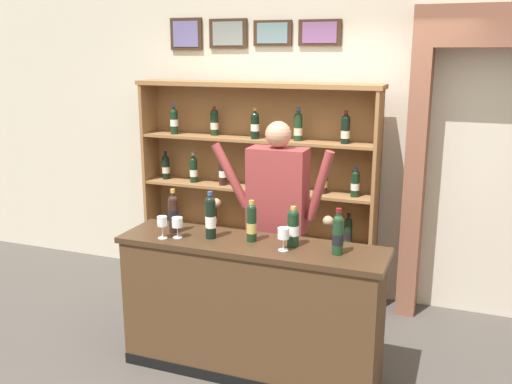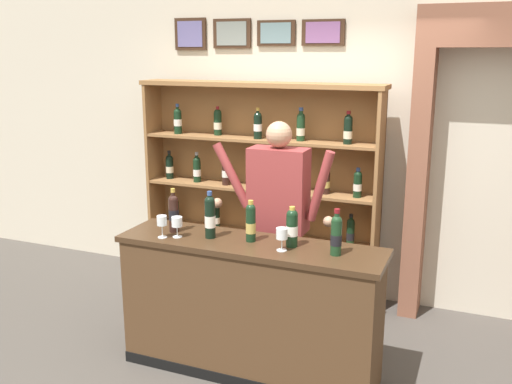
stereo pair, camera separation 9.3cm
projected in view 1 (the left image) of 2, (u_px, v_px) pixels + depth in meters
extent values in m
cube|color=#47423D|center=(263.00, 374.00, 4.08)|extent=(14.00, 14.00, 0.02)
cube|color=beige|center=(326.00, 110.00, 5.16)|extent=(12.00, 0.16, 3.45)
cube|color=#382316|center=(186.00, 34.00, 5.38)|extent=(0.33, 0.02, 0.30)
cube|color=slate|center=(186.00, 34.00, 5.37)|extent=(0.26, 0.01, 0.24)
cube|color=#382316|center=(228.00, 34.00, 5.23)|extent=(0.38, 0.02, 0.27)
cube|color=gray|center=(228.00, 34.00, 5.22)|extent=(0.30, 0.01, 0.21)
cube|color=#382316|center=(273.00, 33.00, 5.08)|extent=(0.36, 0.02, 0.22)
cube|color=slate|center=(272.00, 33.00, 5.07)|extent=(0.29, 0.01, 0.18)
cube|color=#382316|center=(320.00, 33.00, 4.93)|extent=(0.38, 0.02, 0.22)
cube|color=#7E5187|center=(319.00, 32.00, 4.91)|extent=(0.31, 0.01, 0.18)
cube|color=olive|center=(152.00, 182.00, 5.56)|extent=(0.03, 0.30, 1.99)
cube|color=olive|center=(375.00, 203.00, 4.80)|extent=(0.03, 0.30, 1.99)
cube|color=olive|center=(261.00, 189.00, 5.31)|extent=(2.21, 0.02, 1.99)
cube|color=olive|center=(255.00, 280.00, 5.39)|extent=(2.15, 0.28, 0.03)
cylinder|color=black|center=(171.00, 256.00, 5.71)|extent=(0.07, 0.07, 0.19)
sphere|color=black|center=(171.00, 247.00, 5.69)|extent=(0.07, 0.07, 0.07)
cylinder|color=black|center=(171.00, 244.00, 5.68)|extent=(0.03, 0.03, 0.08)
cylinder|color=#B79338|center=(171.00, 242.00, 5.68)|extent=(0.04, 0.04, 0.03)
cylinder|color=beige|center=(171.00, 257.00, 5.72)|extent=(0.07, 0.07, 0.06)
cylinder|color=black|center=(202.00, 263.00, 5.52)|extent=(0.07, 0.07, 0.21)
sphere|color=black|center=(202.00, 252.00, 5.50)|extent=(0.07, 0.07, 0.07)
cylinder|color=black|center=(201.00, 250.00, 5.49)|extent=(0.03, 0.03, 0.06)
cylinder|color=navy|center=(201.00, 248.00, 5.48)|extent=(0.03, 0.03, 0.03)
cylinder|color=silver|center=(202.00, 263.00, 5.52)|extent=(0.07, 0.07, 0.07)
cylinder|color=black|center=(241.00, 269.00, 5.40)|extent=(0.07, 0.07, 0.19)
sphere|color=black|center=(241.00, 259.00, 5.37)|extent=(0.07, 0.07, 0.07)
cylinder|color=black|center=(241.00, 256.00, 5.36)|extent=(0.03, 0.03, 0.08)
cylinder|color=navy|center=(241.00, 253.00, 5.36)|extent=(0.04, 0.04, 0.03)
cylinder|color=black|center=(241.00, 269.00, 5.40)|extent=(0.07, 0.07, 0.06)
cylinder|color=black|center=(272.00, 271.00, 5.33)|extent=(0.07, 0.07, 0.20)
sphere|color=black|center=(272.00, 260.00, 5.31)|extent=(0.07, 0.07, 0.07)
cylinder|color=black|center=(272.00, 257.00, 5.30)|extent=(0.03, 0.03, 0.07)
cylinder|color=navy|center=(272.00, 255.00, 5.30)|extent=(0.03, 0.03, 0.03)
cylinder|color=black|center=(272.00, 272.00, 5.34)|extent=(0.07, 0.07, 0.06)
cylinder|color=black|center=(313.00, 278.00, 5.18)|extent=(0.07, 0.07, 0.19)
sphere|color=black|center=(313.00, 267.00, 5.15)|extent=(0.07, 0.07, 0.07)
cylinder|color=black|center=(313.00, 264.00, 5.15)|extent=(0.03, 0.03, 0.08)
cylinder|color=black|center=(313.00, 261.00, 5.14)|extent=(0.03, 0.03, 0.03)
cylinder|color=tan|center=(313.00, 277.00, 5.18)|extent=(0.07, 0.07, 0.06)
cylinder|color=black|center=(348.00, 283.00, 5.07)|extent=(0.07, 0.07, 0.19)
sphere|color=black|center=(348.00, 272.00, 5.04)|extent=(0.07, 0.07, 0.07)
cylinder|color=black|center=(348.00, 268.00, 5.03)|extent=(0.03, 0.03, 0.08)
cylinder|color=black|center=(348.00, 265.00, 5.03)|extent=(0.04, 0.04, 0.03)
cylinder|color=silver|center=(347.00, 284.00, 5.07)|extent=(0.07, 0.07, 0.06)
cube|color=olive|center=(255.00, 235.00, 5.28)|extent=(2.15, 0.28, 0.02)
cylinder|color=black|center=(172.00, 213.00, 5.58)|extent=(0.07, 0.07, 0.20)
sphere|color=black|center=(172.00, 203.00, 5.56)|extent=(0.07, 0.07, 0.07)
cylinder|color=black|center=(171.00, 200.00, 5.55)|extent=(0.03, 0.03, 0.06)
cylinder|color=#B79338|center=(171.00, 198.00, 5.54)|extent=(0.03, 0.03, 0.03)
cylinder|color=black|center=(172.00, 215.00, 5.59)|extent=(0.07, 0.07, 0.07)
cylinder|color=black|center=(213.00, 218.00, 5.44)|extent=(0.07, 0.07, 0.19)
sphere|color=black|center=(213.00, 208.00, 5.42)|extent=(0.07, 0.07, 0.07)
cylinder|color=black|center=(213.00, 206.00, 5.41)|extent=(0.03, 0.03, 0.06)
cylinder|color=black|center=(213.00, 204.00, 5.41)|extent=(0.03, 0.03, 0.03)
cylinder|color=silver|center=(213.00, 220.00, 5.45)|extent=(0.07, 0.07, 0.06)
cylinder|color=black|center=(255.00, 223.00, 5.28)|extent=(0.07, 0.07, 0.20)
sphere|color=black|center=(255.00, 212.00, 5.26)|extent=(0.07, 0.07, 0.07)
cylinder|color=black|center=(255.00, 209.00, 5.25)|extent=(0.03, 0.03, 0.08)
cylinder|color=#B79338|center=(255.00, 206.00, 5.24)|extent=(0.04, 0.04, 0.03)
cylinder|color=tan|center=(255.00, 223.00, 5.28)|extent=(0.07, 0.07, 0.06)
cylinder|color=black|center=(294.00, 229.00, 5.11)|extent=(0.07, 0.07, 0.21)
sphere|color=black|center=(294.00, 217.00, 5.08)|extent=(0.07, 0.07, 0.07)
cylinder|color=black|center=(294.00, 214.00, 5.07)|extent=(0.03, 0.03, 0.06)
cylinder|color=navy|center=(295.00, 212.00, 5.07)|extent=(0.03, 0.03, 0.03)
cylinder|color=silver|center=(294.00, 231.00, 5.11)|extent=(0.07, 0.07, 0.07)
cylinder|color=black|center=(348.00, 233.00, 4.97)|extent=(0.07, 0.07, 0.20)
sphere|color=black|center=(348.00, 222.00, 4.95)|extent=(0.07, 0.07, 0.07)
cylinder|color=black|center=(349.00, 218.00, 4.94)|extent=(0.03, 0.03, 0.08)
cylinder|color=black|center=(349.00, 215.00, 4.93)|extent=(0.03, 0.03, 0.03)
cylinder|color=black|center=(348.00, 236.00, 4.98)|extent=(0.07, 0.07, 0.07)
cube|color=olive|center=(255.00, 188.00, 5.17)|extent=(2.15, 0.28, 0.02)
cylinder|color=black|center=(166.00, 169.00, 5.48)|extent=(0.07, 0.07, 0.19)
sphere|color=black|center=(165.00, 159.00, 5.46)|extent=(0.07, 0.07, 0.07)
cylinder|color=black|center=(165.00, 156.00, 5.45)|extent=(0.03, 0.03, 0.08)
cylinder|color=black|center=(165.00, 153.00, 5.44)|extent=(0.03, 0.03, 0.03)
cylinder|color=beige|center=(166.00, 170.00, 5.48)|extent=(0.07, 0.07, 0.06)
cylinder|color=black|center=(194.00, 172.00, 5.34)|extent=(0.07, 0.07, 0.20)
sphere|color=black|center=(193.00, 161.00, 5.32)|extent=(0.07, 0.07, 0.07)
cylinder|color=black|center=(193.00, 157.00, 5.31)|extent=(0.03, 0.03, 0.08)
cylinder|color=#99999E|center=(193.00, 154.00, 5.30)|extent=(0.03, 0.03, 0.03)
cylinder|color=silver|center=(194.00, 173.00, 5.35)|extent=(0.07, 0.07, 0.06)
cylinder|color=black|center=(223.00, 175.00, 5.23)|extent=(0.07, 0.07, 0.19)
sphere|color=black|center=(223.00, 164.00, 5.21)|extent=(0.07, 0.07, 0.07)
cylinder|color=black|center=(223.00, 160.00, 5.20)|extent=(0.03, 0.03, 0.08)
cylinder|color=black|center=(223.00, 157.00, 5.19)|extent=(0.03, 0.03, 0.03)
cylinder|color=silver|center=(223.00, 174.00, 5.23)|extent=(0.07, 0.07, 0.06)
cylinder|color=black|center=(255.00, 176.00, 5.16)|extent=(0.07, 0.07, 0.19)
sphere|color=black|center=(255.00, 165.00, 5.14)|extent=(0.07, 0.07, 0.07)
cylinder|color=black|center=(255.00, 162.00, 5.13)|extent=(0.03, 0.03, 0.07)
cylinder|color=black|center=(255.00, 159.00, 5.12)|extent=(0.03, 0.03, 0.03)
cylinder|color=beige|center=(255.00, 178.00, 5.17)|extent=(0.07, 0.07, 0.06)
cylinder|color=#19381E|center=(286.00, 179.00, 5.06)|extent=(0.07, 0.07, 0.19)
sphere|color=#19381E|center=(286.00, 168.00, 5.03)|extent=(0.07, 0.07, 0.07)
cylinder|color=#19381E|center=(286.00, 165.00, 5.03)|extent=(0.03, 0.03, 0.07)
cylinder|color=navy|center=(286.00, 162.00, 5.02)|extent=(0.04, 0.04, 0.03)
cylinder|color=silver|center=(286.00, 182.00, 5.07)|extent=(0.07, 0.07, 0.06)
cylinder|color=black|center=(323.00, 183.00, 4.92)|extent=(0.07, 0.07, 0.18)
sphere|color=black|center=(324.00, 172.00, 4.90)|extent=(0.07, 0.07, 0.07)
cylinder|color=black|center=(324.00, 168.00, 4.89)|extent=(0.03, 0.03, 0.08)
cylinder|color=#99999E|center=(324.00, 165.00, 4.88)|extent=(0.04, 0.04, 0.03)
cylinder|color=tan|center=(323.00, 184.00, 4.93)|extent=(0.07, 0.07, 0.06)
cylinder|color=black|center=(355.00, 186.00, 4.81)|extent=(0.07, 0.07, 0.19)
sphere|color=black|center=(356.00, 175.00, 4.79)|extent=(0.07, 0.07, 0.07)
cylinder|color=black|center=(356.00, 172.00, 4.78)|extent=(0.03, 0.03, 0.06)
cylinder|color=navy|center=(356.00, 169.00, 4.78)|extent=(0.04, 0.04, 0.03)
cylinder|color=silver|center=(355.00, 187.00, 4.81)|extent=(0.07, 0.07, 0.06)
cube|color=olive|center=(255.00, 140.00, 5.06)|extent=(2.15, 0.28, 0.02)
cylinder|color=black|center=(174.00, 124.00, 5.29)|extent=(0.07, 0.07, 0.20)
sphere|color=black|center=(174.00, 112.00, 5.26)|extent=(0.07, 0.07, 0.07)
cylinder|color=black|center=(174.00, 109.00, 5.26)|extent=(0.03, 0.03, 0.08)
cylinder|color=navy|center=(174.00, 105.00, 5.25)|extent=(0.03, 0.03, 0.03)
cylinder|color=silver|center=(174.00, 123.00, 5.29)|extent=(0.08, 0.08, 0.06)
cylinder|color=black|center=(214.00, 124.00, 5.21)|extent=(0.07, 0.07, 0.20)
sphere|color=black|center=(214.00, 113.00, 5.19)|extent=(0.07, 0.07, 0.07)
cylinder|color=black|center=(214.00, 110.00, 5.18)|extent=(0.03, 0.03, 0.06)
cylinder|color=maroon|center=(214.00, 108.00, 5.17)|extent=(0.03, 0.03, 0.03)
cylinder|color=beige|center=(214.00, 126.00, 5.21)|extent=(0.08, 0.08, 0.06)
cylinder|color=black|center=(255.00, 128.00, 5.00)|extent=(0.07, 0.07, 0.19)
sphere|color=black|center=(255.00, 116.00, 4.98)|extent=(0.07, 0.07, 0.07)
cylinder|color=black|center=(255.00, 113.00, 4.97)|extent=(0.03, 0.03, 0.08)
cylinder|color=#B79338|center=(255.00, 109.00, 4.96)|extent=(0.03, 0.03, 0.03)
cylinder|color=silver|center=(255.00, 127.00, 5.00)|extent=(0.08, 0.08, 0.06)
cylinder|color=#19381E|center=(298.00, 129.00, 4.89)|extent=(0.07, 0.07, 0.20)
sphere|color=#19381E|center=(298.00, 117.00, 4.87)|extent=(0.07, 0.07, 0.07)
cylinder|color=#19381E|center=(298.00, 113.00, 4.86)|extent=(0.03, 0.03, 0.08)
cylinder|color=navy|center=(298.00, 109.00, 4.85)|extent=(0.04, 0.04, 0.03)
cylinder|color=beige|center=(298.00, 132.00, 4.90)|extent=(0.08, 0.08, 0.06)
cylinder|color=black|center=(345.00, 132.00, 4.74)|extent=(0.07, 0.07, 0.20)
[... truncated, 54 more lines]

